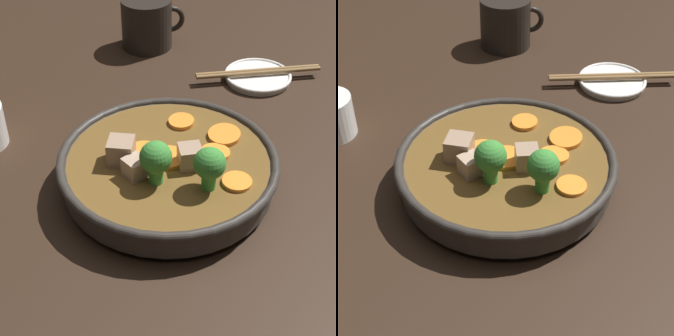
# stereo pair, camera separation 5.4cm
# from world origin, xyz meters

# --- Properties ---
(ground_plane) EXTENTS (3.00, 3.00, 0.00)m
(ground_plane) POSITION_xyz_m (0.00, 0.00, 0.00)
(ground_plane) COLOR black
(stirfry_bowl) EXTENTS (0.29, 0.29, 0.10)m
(stirfry_bowl) POSITION_xyz_m (0.00, -0.00, 0.03)
(stirfry_bowl) COLOR #38332D
(stirfry_bowl) RESTS_ON ground_plane
(side_saucer) EXTENTS (0.12, 0.12, 0.01)m
(side_saucer) POSITION_xyz_m (0.20, 0.25, 0.01)
(side_saucer) COLOR white
(side_saucer) RESTS_ON ground_plane
(dark_mug) EXTENTS (0.12, 0.09, 0.09)m
(dark_mug) POSITION_xyz_m (0.03, 0.41, 0.05)
(dark_mug) COLOR black
(dark_mug) RESTS_ON ground_plane
(chopsticks_pair) EXTENTS (0.22, 0.02, 0.01)m
(chopsticks_pair) POSITION_xyz_m (0.20, 0.25, 0.02)
(chopsticks_pair) COLOR olive
(chopsticks_pair) RESTS_ON side_saucer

